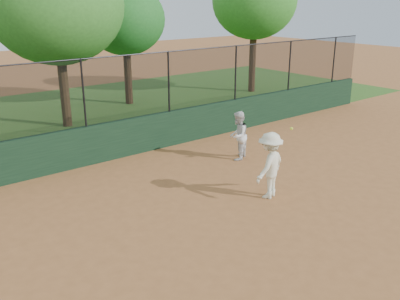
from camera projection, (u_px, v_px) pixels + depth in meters
ground at (235, 237)px, 9.45m from camera, size 80.00×80.00×0.00m
back_wall at (103, 142)px, 13.70m from camera, size 26.00×0.20×1.20m
grass_strip at (37, 121)px, 18.34m from camera, size 36.00×12.00×0.01m
player_second at (238, 136)px, 13.82m from camera, size 0.94×0.88×1.53m
player_main at (270, 165)px, 11.11m from camera, size 1.24×0.92×1.86m
fence_assembly at (98, 90)px, 13.16m from camera, size 26.00×0.06×2.00m
tree_2 at (56, 5)px, 16.25m from camera, size 5.07×4.61×6.78m
tree_3 at (125, 20)px, 20.23m from camera, size 3.74×3.40×5.52m
tree_4 at (255, 0)px, 22.78m from camera, size 4.57×4.15×6.70m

